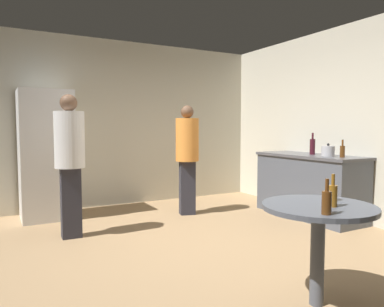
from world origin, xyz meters
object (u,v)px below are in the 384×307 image
at_px(refrigerator, 46,155).
at_px(wine_bottle_on_counter, 312,146).
at_px(person_in_white_shirt, 70,155).
at_px(kettle, 328,151).
at_px(beer_bottle_amber, 333,195).
at_px(plastic_cup_white, 331,193).
at_px(beer_bottle_on_counter, 342,151).
at_px(foreground_table, 318,219).
at_px(beer_bottle_brown, 327,201).
at_px(person_in_orange_shirt, 187,151).

relative_size(refrigerator, wine_bottle_on_counter, 5.81).
relative_size(wine_bottle_on_counter, person_in_white_shirt, 0.19).
relative_size(kettle, beer_bottle_amber, 1.06).
xyz_separation_m(plastic_cup_white, person_in_white_shirt, (-1.46, 2.47, 0.18)).
height_order(beer_bottle_on_counter, foreground_table, beer_bottle_on_counter).
bearing_deg(beer_bottle_brown, person_in_white_shirt, 111.32).
distance_m(beer_bottle_amber, person_in_white_shirt, 2.93).
bearing_deg(wine_bottle_on_counter, foreground_table, -135.90).
bearing_deg(wine_bottle_on_counter, beer_bottle_on_counter, -95.36).
relative_size(kettle, beer_bottle_brown, 1.06).
relative_size(beer_bottle_on_counter, foreground_table, 0.29).
height_order(wine_bottle_on_counter, beer_bottle_amber, wine_bottle_on_counter).
bearing_deg(beer_bottle_on_counter, wine_bottle_on_counter, 84.64).
distance_m(refrigerator, person_in_white_shirt, 1.11).
xyz_separation_m(refrigerator, person_in_white_shirt, (0.13, -1.10, 0.07)).
bearing_deg(wine_bottle_on_counter, kettle, -102.70).
bearing_deg(beer_bottle_amber, foreground_table, 111.63).
xyz_separation_m(plastic_cup_white, person_in_orange_shirt, (0.26, 2.83, 0.15)).
height_order(kettle, beer_bottle_amber, kettle).
bearing_deg(beer_bottle_on_counter, refrigerator, 145.56).
height_order(wine_bottle_on_counter, person_in_orange_shirt, person_in_orange_shirt).
relative_size(foreground_table, beer_bottle_brown, 3.48).
bearing_deg(beer_bottle_amber, beer_bottle_on_counter, 37.56).
bearing_deg(beer_bottle_amber, beer_bottle_brown, -147.79).
distance_m(person_in_orange_shirt, person_in_white_shirt, 1.76).
xyz_separation_m(beer_bottle_on_counter, person_in_white_shirt, (-3.19, 1.17, -0.01)).
relative_size(refrigerator, beer_bottle_amber, 7.83).
relative_size(plastic_cup_white, person_in_white_shirt, 0.07).
relative_size(wine_bottle_on_counter, beer_bottle_amber, 1.35).
xyz_separation_m(beer_bottle_on_counter, plastic_cup_white, (-1.72, -1.30, -0.19)).
height_order(beer_bottle_brown, person_in_white_shirt, person_in_white_shirt).
height_order(beer_bottle_brown, person_in_orange_shirt, person_in_orange_shirt).
xyz_separation_m(beer_bottle_on_counter, foreground_table, (-1.93, -1.36, -0.35)).
height_order(beer_bottle_on_counter, person_in_orange_shirt, person_in_orange_shirt).
xyz_separation_m(beer_bottle_amber, person_in_white_shirt, (-1.30, 2.62, 0.16)).
bearing_deg(beer_bottle_amber, refrigerator, 110.91).
xyz_separation_m(kettle, beer_bottle_brown, (-2.08, -1.79, -0.15)).
relative_size(kettle, wine_bottle_on_counter, 0.79).
bearing_deg(foreground_table, beer_bottle_brown, -128.84).
bearing_deg(wine_bottle_on_counter, person_in_orange_shirt, 147.13).
bearing_deg(beer_bottle_brown, refrigerator, 107.30).
relative_size(beer_bottle_on_counter, plastic_cup_white, 2.09).
bearing_deg(beer_bottle_brown, person_in_orange_shirt, 78.26).
relative_size(beer_bottle_on_counter, beer_bottle_brown, 1.00).
bearing_deg(beer_bottle_brown, foreground_table, 51.16).
bearing_deg(beer_bottle_amber, person_in_orange_shirt, 81.82).
bearing_deg(wine_bottle_on_counter, person_in_white_shirt, 169.22).
xyz_separation_m(foreground_table, beer_bottle_brown, (-0.18, -0.23, 0.19)).
distance_m(kettle, foreground_table, 2.48).
height_order(kettle, person_in_white_shirt, person_in_white_shirt).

